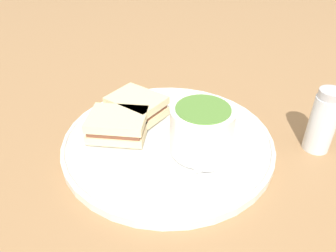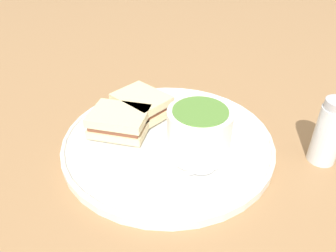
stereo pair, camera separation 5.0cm
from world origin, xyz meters
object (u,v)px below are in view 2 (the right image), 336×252
at_px(soup_bowl, 199,132).
at_px(salt_shaker, 329,132).
at_px(spoon, 198,170).
at_px(sandwich_half_far, 119,121).
at_px(sandwich_half_near, 142,104).

relative_size(soup_bowl, salt_shaker, 0.89).
xyz_separation_m(spoon, sandwich_half_far, (0.14, 0.07, 0.01)).
bearing_deg(soup_bowl, salt_shaker, -113.00).
relative_size(soup_bowl, sandwich_half_far, 0.82).
bearing_deg(sandwich_half_far, salt_shaker, -123.44).
distance_m(soup_bowl, salt_shaker, 0.19).
bearing_deg(spoon, salt_shaker, -3.60).
height_order(soup_bowl, spoon, soup_bowl).
xyz_separation_m(spoon, sandwich_half_near, (0.17, 0.02, 0.01)).
bearing_deg(spoon, sandwich_half_far, 122.44).
relative_size(spoon, sandwich_half_far, 0.96).
height_order(soup_bowl, sandwich_half_near, soup_bowl).
xyz_separation_m(sandwich_half_far, salt_shaker, (-0.17, -0.26, 0.01)).
distance_m(spoon, sandwich_half_far, 0.15).
bearing_deg(sandwich_half_far, spoon, -153.96).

